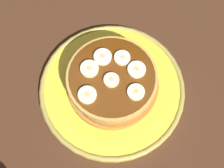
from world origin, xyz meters
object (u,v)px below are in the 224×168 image
(plate, at_px, (112,89))
(pancake_stack, at_px, (112,81))
(banana_slice_1, at_px, (103,57))
(banana_slice_2, at_px, (137,70))
(banana_slice_3, at_px, (87,95))
(banana_slice_0, at_px, (110,80))
(banana_slice_4, at_px, (122,58))
(banana_slice_6, at_px, (136,92))
(banana_slice_5, at_px, (90,69))

(plate, height_order, pancake_stack, pancake_stack)
(banana_slice_1, bearing_deg, banana_slice_2, 164.71)
(banana_slice_3, bearing_deg, plate, -132.05)
(banana_slice_0, xyz_separation_m, banana_slice_4, (-0.02, -0.04, -0.00))
(pancake_stack, relative_size, banana_slice_3, 5.43)
(banana_slice_3, xyz_separation_m, banana_slice_6, (-0.08, -0.02, -0.00))
(pancake_stack, height_order, banana_slice_5, banana_slice_5)
(pancake_stack, height_order, banana_slice_6, banana_slice_6)
(banana_slice_0, bearing_deg, banana_slice_2, -149.86)
(banana_slice_3, distance_m, banana_slice_5, 0.05)
(banana_slice_3, height_order, banana_slice_4, banana_slice_3)
(plate, relative_size, banana_slice_1, 8.64)
(plate, bearing_deg, banana_slice_3, 47.95)
(banana_slice_2, distance_m, banana_slice_6, 0.04)
(banana_slice_1, distance_m, banana_slice_4, 0.03)
(plate, distance_m, banana_slice_5, 0.08)
(banana_slice_0, bearing_deg, banana_slice_3, 42.85)
(banana_slice_6, bearing_deg, banana_slice_0, -19.85)
(banana_slice_1, xyz_separation_m, banana_slice_3, (0.02, 0.07, 0.00))
(banana_slice_2, xyz_separation_m, banana_slice_6, (-0.00, 0.04, 0.00))
(plate, height_order, banana_slice_3, banana_slice_3)
(banana_slice_1, distance_m, banana_slice_2, 0.06)
(banana_slice_0, bearing_deg, banana_slice_4, -109.43)
(banana_slice_4, xyz_separation_m, banana_slice_5, (0.05, 0.03, 0.00))
(banana_slice_0, height_order, banana_slice_3, same)
(banana_slice_1, relative_size, banana_slice_3, 1.01)
(banana_slice_6, bearing_deg, plate, -30.06)
(pancake_stack, xyz_separation_m, banana_slice_5, (0.04, -0.01, 0.03))
(banana_slice_0, relative_size, banana_slice_3, 0.85)
(plate, distance_m, banana_slice_4, 0.07)
(banana_slice_6, bearing_deg, banana_slice_4, -63.72)
(banana_slice_0, xyz_separation_m, banana_slice_6, (-0.05, 0.02, -0.00))
(banana_slice_1, bearing_deg, banana_slice_3, 77.80)
(banana_slice_4, distance_m, banana_slice_6, 0.07)
(banana_slice_4, bearing_deg, banana_slice_3, 56.77)
(banana_slice_0, bearing_deg, pancake_stack, -97.64)
(banana_slice_0, relative_size, banana_slice_2, 0.85)
(banana_slice_3, bearing_deg, banana_slice_2, -143.70)
(banana_slice_0, relative_size, banana_slice_1, 0.85)
(plate, bearing_deg, banana_slice_5, -10.56)
(pancake_stack, height_order, banana_slice_1, banana_slice_1)
(banana_slice_2, bearing_deg, plate, 21.78)
(banana_slice_3, distance_m, banana_slice_6, 0.08)
(banana_slice_5, relative_size, banana_slice_6, 1.08)
(pancake_stack, relative_size, banana_slice_4, 5.98)
(banana_slice_3, bearing_deg, pancake_stack, -129.92)
(banana_slice_6, bearing_deg, banana_slice_1, -42.25)
(banana_slice_4, bearing_deg, banana_slice_0, 70.57)
(banana_slice_2, relative_size, banana_slice_6, 1.07)
(banana_slice_0, distance_m, banana_slice_5, 0.04)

